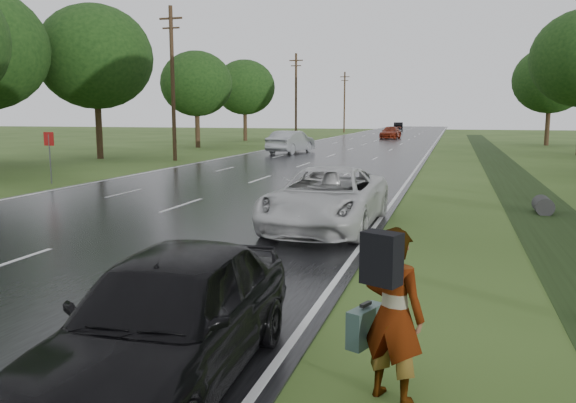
# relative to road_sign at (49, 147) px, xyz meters

# --- Properties ---
(ground) EXTENTS (220.00, 220.00, 0.00)m
(ground) POSITION_rel_road_sign_xyz_m (8.50, -12.00, -1.64)
(ground) COLOR #344D1B
(ground) RESTS_ON ground
(road) EXTENTS (14.00, 180.00, 0.04)m
(road) POSITION_rel_road_sign_xyz_m (8.50, 33.00, -1.62)
(road) COLOR black
(road) RESTS_ON ground
(edge_stripe_east) EXTENTS (0.12, 180.00, 0.01)m
(edge_stripe_east) POSITION_rel_road_sign_xyz_m (15.25, 33.00, -1.60)
(edge_stripe_east) COLOR silver
(edge_stripe_east) RESTS_ON road
(edge_stripe_west) EXTENTS (0.12, 180.00, 0.01)m
(edge_stripe_west) POSITION_rel_road_sign_xyz_m (1.75, 33.00, -1.60)
(edge_stripe_west) COLOR silver
(edge_stripe_west) RESTS_ON road
(center_line) EXTENTS (0.12, 180.00, 0.01)m
(center_line) POSITION_rel_road_sign_xyz_m (8.50, 33.00, -1.60)
(center_line) COLOR silver
(center_line) RESTS_ON road
(drainage_ditch) EXTENTS (2.20, 120.00, 0.56)m
(drainage_ditch) POSITION_rel_road_sign_xyz_m (20.00, 6.71, -1.61)
(drainage_ditch) COLOR black
(drainage_ditch) RESTS_ON ground
(road_sign) EXTENTS (0.50, 0.06, 2.30)m
(road_sign) POSITION_rel_road_sign_xyz_m (0.00, 0.00, 0.00)
(road_sign) COLOR slate
(road_sign) RESTS_ON ground
(utility_pole_mid) EXTENTS (1.60, 0.26, 10.00)m
(utility_pole_mid) POSITION_rel_road_sign_xyz_m (-0.70, 13.00, 3.55)
(utility_pole_mid) COLOR #342615
(utility_pole_mid) RESTS_ON ground
(utility_pole_far) EXTENTS (1.60, 0.26, 10.00)m
(utility_pole_far) POSITION_rel_road_sign_xyz_m (-0.70, 43.00, 3.55)
(utility_pole_far) COLOR #342615
(utility_pole_far) RESTS_ON ground
(utility_pole_distant) EXTENTS (1.60, 0.26, 10.00)m
(utility_pole_distant) POSITION_rel_road_sign_xyz_m (-0.70, 73.00, 3.55)
(utility_pole_distant) COLOR #342615
(utility_pole_distant) RESTS_ON ground
(tree_east_f) EXTENTS (7.20, 7.20, 9.62)m
(tree_east_f) POSITION_rel_road_sign_xyz_m (26.00, 40.00, 4.73)
(tree_east_f) COLOR #342615
(tree_east_f) RESTS_ON ground
(tree_west_c) EXTENTS (7.80, 7.80, 10.43)m
(tree_west_c) POSITION_rel_road_sign_xyz_m (-6.50, 13.00, 5.27)
(tree_west_c) COLOR #342615
(tree_west_c) RESTS_ON ground
(tree_west_d) EXTENTS (6.60, 6.60, 8.80)m
(tree_west_d) POSITION_rel_road_sign_xyz_m (-5.70, 27.00, 4.18)
(tree_west_d) COLOR #342615
(tree_west_d) RESTS_ON ground
(tree_west_f) EXTENTS (7.00, 7.00, 9.29)m
(tree_west_f) POSITION_rel_road_sign_xyz_m (-6.30, 41.00, 4.49)
(tree_west_f) COLOR #342615
(tree_west_f) RESTS_ON ground
(pedestrian) EXTENTS (0.94, 0.98, 1.93)m
(pedestrian) POSITION_rel_road_sign_xyz_m (16.67, -15.10, -0.65)
(pedestrian) COLOR #A5998C
(pedestrian) RESTS_ON ground
(white_pickup) EXTENTS (2.77, 5.86, 1.62)m
(white_pickup) POSITION_rel_road_sign_xyz_m (14.00, -6.26, -0.79)
(white_pickup) COLOR silver
(white_pickup) RESTS_ON road
(dark_sedan) EXTENTS (2.06, 4.71, 1.58)m
(dark_sedan) POSITION_rel_road_sign_xyz_m (14.24, -15.51, -0.81)
(dark_sedan) COLOR black
(dark_sedan) RESTS_ON road
(silver_sedan) EXTENTS (2.69, 5.57, 1.76)m
(silver_sedan) POSITION_rel_road_sign_xyz_m (4.94, 21.50, -0.72)
(silver_sedan) COLOR #919499
(silver_sedan) RESTS_ON road
(far_car_red) EXTENTS (2.43, 5.25, 1.49)m
(far_car_red) POSITION_rel_road_sign_xyz_m (9.50, 50.70, -0.86)
(far_car_red) COLOR maroon
(far_car_red) RESTS_ON road
(far_car_dark) EXTENTS (2.02, 4.77, 1.53)m
(far_car_dark) POSITION_rel_road_sign_xyz_m (7.14, 85.36, -0.84)
(far_car_dark) COLOR black
(far_car_dark) RESTS_ON road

